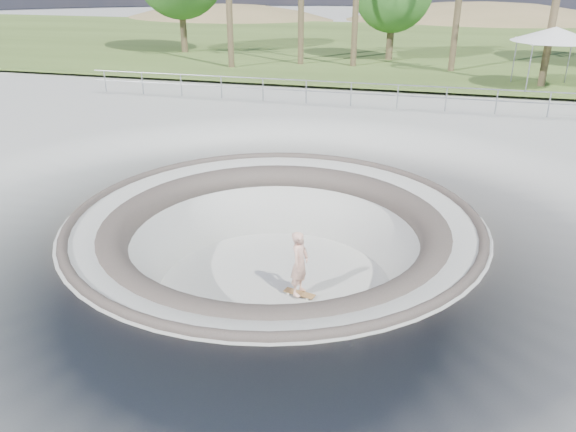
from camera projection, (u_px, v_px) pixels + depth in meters
The scene contains 8 objects.
ground at pixel (275, 217), 14.00m from camera, with size 180.00×180.00×0.00m, color #A6A7A1.
skate_bowl at pixel (275, 280), 14.74m from camera, with size 14.00×14.00×4.10m.
grass_strip at pixel (395, 44), 43.96m from camera, with size 180.00×36.00×0.12m.
distant_hills at pixel (439, 85), 66.49m from camera, with size 103.20×45.00×28.60m.
safety_railing at pixel (351, 94), 24.32m from camera, with size 25.00×0.06×1.03m.
skateboard at pixel (299, 293), 14.15m from camera, with size 0.85×0.41×0.08m.
skater at pixel (300, 263), 13.80m from camera, with size 0.62×0.40×1.69m, color #DFA790.
canopy_white at pixel (555, 34), 26.73m from camera, with size 5.60×5.60×2.86m.
Camera 1 is at (3.59, -12.28, 5.68)m, focal length 35.00 mm.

